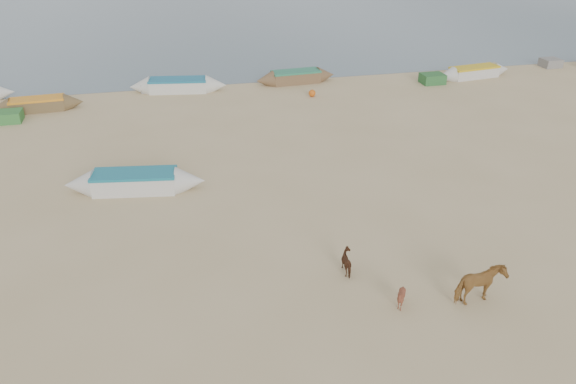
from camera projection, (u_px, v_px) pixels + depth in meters
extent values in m
plane|color=tan|center=(316.00, 274.00, 18.41)|extent=(140.00, 140.00, 0.00)
imported|color=olive|center=(480.00, 285.00, 16.80)|extent=(1.63, 0.95, 1.29)
imported|color=brown|center=(401.00, 298.00, 16.69)|extent=(0.81, 0.76, 0.74)
imported|color=#4E2B19|center=(349.00, 262.00, 18.34)|extent=(0.89, 0.95, 0.76)
cube|color=#347233|center=(8.00, 117.00, 30.98)|extent=(1.40, 1.20, 0.60)
sphere|color=#C55412|center=(312.00, 93.00, 35.03)|extent=(0.44, 0.44, 0.44)
cube|color=gray|center=(151.00, 87.00, 36.02)|extent=(1.20, 1.10, 0.56)
cube|color=#2B602E|center=(432.00, 79.00, 37.56)|extent=(1.50, 1.20, 0.64)
cube|color=slate|center=(551.00, 63.00, 41.32)|extent=(1.30, 1.20, 0.60)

